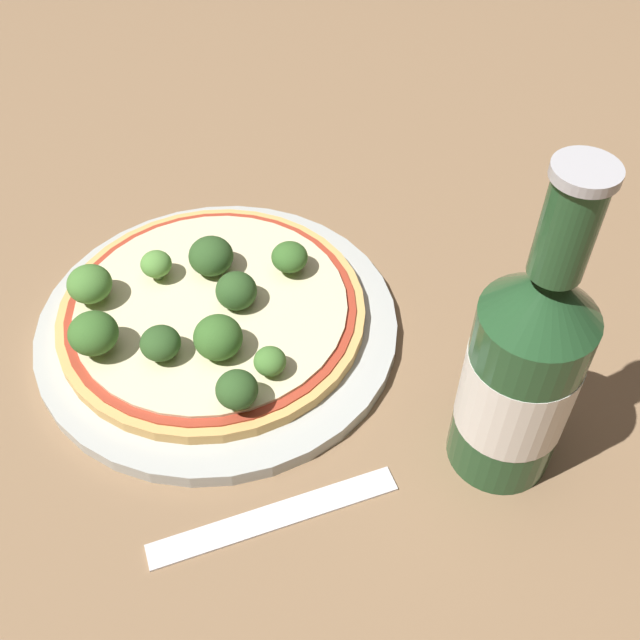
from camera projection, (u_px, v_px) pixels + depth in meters
The scene contains 15 objects.
ground_plane at pixel (235, 318), 0.60m from camera, with size 3.00×3.00×0.00m, color #846647.
plate at pixel (218, 325), 0.59m from camera, with size 0.28×0.28×0.01m.
pizza at pixel (215, 314), 0.58m from camera, with size 0.24×0.24×0.01m.
broccoli_floret_0 at pixel (90, 284), 0.57m from camera, with size 0.03×0.03×0.03m.
broccoli_floret_1 at pixel (156, 264), 0.59m from camera, with size 0.02×0.02×0.02m.
broccoli_floret_2 at pixel (160, 343), 0.53m from camera, with size 0.03×0.03×0.03m.
broccoli_floret_3 at pixel (218, 337), 0.53m from camera, with size 0.04×0.04×0.03m.
broccoli_floret_4 at pixel (232, 293), 0.57m from camera, with size 0.03×0.03×0.03m.
broccoli_floret_5 at pixel (287, 254), 0.59m from camera, with size 0.03×0.03×0.03m.
broccoli_floret_6 at pixel (211, 256), 0.59m from camera, with size 0.04×0.04×0.03m.
broccoli_floret_7 at pixel (91, 329), 0.53m from camera, with size 0.04×0.04×0.03m.
broccoli_floret_8 at pixel (270, 361), 0.52m from camera, with size 0.02×0.02×0.02m.
broccoli_floret_9 at pixel (237, 390), 0.50m from camera, with size 0.03×0.03×0.03m.
beer_bottle at pixel (522, 371), 0.45m from camera, with size 0.07×0.07×0.24m.
fork at pixel (275, 516), 0.48m from camera, with size 0.05×0.17×0.00m.
Camera 1 is at (0.38, -0.15, 0.44)m, focal length 42.00 mm.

